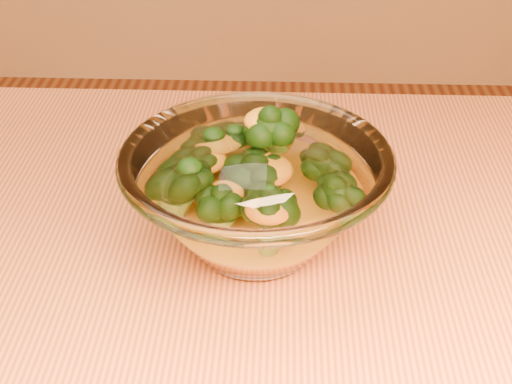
# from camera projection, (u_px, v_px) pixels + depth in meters

# --- Properties ---
(glass_bowl) EXTENTS (0.21, 0.21, 0.09)m
(glass_bowl) POSITION_uv_depth(u_px,v_px,m) (256.00, 197.00, 0.56)
(glass_bowl) COLOR white
(glass_bowl) RESTS_ON table
(cheese_sauce) EXTENTS (0.12, 0.12, 0.03)m
(cheese_sauce) POSITION_uv_depth(u_px,v_px,m) (256.00, 217.00, 0.57)
(cheese_sauce) COLOR orange
(cheese_sauce) RESTS_ON glass_bowl
(broccoli_heap) EXTENTS (0.15, 0.15, 0.08)m
(broccoli_heap) POSITION_uv_depth(u_px,v_px,m) (247.00, 176.00, 0.56)
(broccoli_heap) COLOR black
(broccoli_heap) RESTS_ON cheese_sauce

